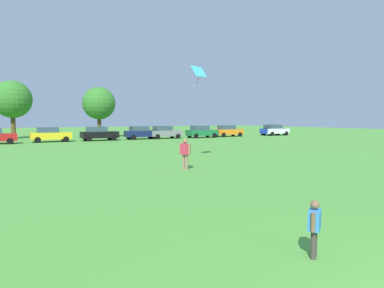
% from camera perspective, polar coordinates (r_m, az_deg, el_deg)
% --- Properties ---
extents(ground_plane, '(160.00, 160.00, 0.00)m').
position_cam_1_polar(ground_plane, '(32.00, -19.46, -0.71)').
color(ground_plane, '#4C9338').
extents(child_kite_flyer, '(0.45, 0.37, 1.10)m').
position_cam_1_polar(child_kite_flyer, '(6.98, 19.70, -12.39)').
color(child_kite_flyer, '#3F3833').
rests_on(child_kite_flyer, ground).
extents(adult_bystander, '(0.39, 0.75, 1.61)m').
position_cam_1_polar(adult_bystander, '(17.59, -1.14, -1.20)').
color(adult_bystander, '#8C7259').
rests_on(adult_bystander, ground).
extents(kite, '(1.14, 0.80, 1.07)m').
position_cam_1_polar(kite, '(21.51, 1.12, 11.78)').
color(kite, '#3FBFE5').
extents(parked_car_yellow_1, '(4.30, 2.02, 1.68)m').
position_cam_1_polar(parked_car_yellow_1, '(41.71, -22.54, 1.48)').
color(parked_car_yellow_1, yellow).
rests_on(parked_car_yellow_1, ground).
extents(parked_car_black_2, '(4.30, 2.02, 1.68)m').
position_cam_1_polar(parked_car_black_2, '(42.54, -15.24, 1.70)').
color(parked_car_black_2, black).
rests_on(parked_car_black_2, ground).
extents(parked_car_navy_3, '(4.30, 2.02, 1.68)m').
position_cam_1_polar(parked_car_navy_3, '(44.44, -8.43, 1.90)').
color(parked_car_navy_3, '#141E4C').
rests_on(parked_car_navy_3, ground).
extents(parked_car_gray_4, '(4.30, 2.02, 1.68)m').
position_cam_1_polar(parked_car_gray_4, '(45.45, -4.60, 1.99)').
color(parked_car_gray_4, slate).
rests_on(parked_car_gray_4, ground).
extents(parked_car_green_5, '(4.30, 2.02, 1.68)m').
position_cam_1_polar(parked_car_green_5, '(47.33, 1.58, 2.09)').
color(parked_car_green_5, '#196B38').
rests_on(parked_car_green_5, ground).
extents(parked_car_orange_6, '(4.30, 2.02, 1.68)m').
position_cam_1_polar(parked_car_orange_6, '(50.60, 5.99, 2.20)').
color(parked_car_orange_6, orange).
rests_on(parked_car_orange_6, ground).
extents(parked_car_blue_7, '(4.30, 2.02, 1.68)m').
position_cam_1_polar(parked_car_blue_7, '(55.58, 13.39, 2.29)').
color(parked_car_blue_7, '#1E38AD').
rests_on(parked_car_blue_7, ground).
extents(parked_car_white_8, '(4.30, 2.02, 1.68)m').
position_cam_1_polar(parked_car_white_8, '(55.42, 13.64, 2.28)').
color(parked_car_white_8, white).
rests_on(parked_car_white_8, ground).
extents(tree_center, '(4.87, 4.87, 7.59)m').
position_cam_1_polar(tree_center, '(50.46, -27.73, 6.58)').
color(tree_center, brown).
rests_on(tree_center, ground).
extents(tree_far_right, '(4.50, 4.50, 7.01)m').
position_cam_1_polar(tree_far_right, '(49.44, -15.23, 6.53)').
color(tree_far_right, brown).
rests_on(tree_far_right, ground).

